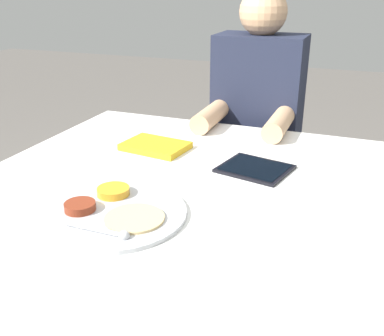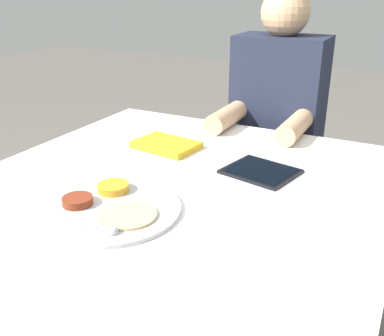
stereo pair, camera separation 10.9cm
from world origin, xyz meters
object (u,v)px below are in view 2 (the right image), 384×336
(red_notebook, at_px, (166,145))
(person_diner, at_px, (274,158))
(thali_tray, at_px, (109,207))
(tablet_device, at_px, (261,171))

(red_notebook, height_order, person_diner, person_diner)
(thali_tray, height_order, person_diner, person_diner)
(tablet_device, relative_size, person_diner, 0.18)
(thali_tray, distance_m, person_diner, 0.93)
(tablet_device, height_order, person_diner, person_diner)
(thali_tray, relative_size, tablet_device, 1.54)
(thali_tray, xyz_separation_m, person_diner, (0.11, 0.90, -0.18))
(red_notebook, bearing_deg, thali_tray, -77.22)
(person_diner, bearing_deg, tablet_device, -76.93)
(red_notebook, distance_m, person_diner, 0.56)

